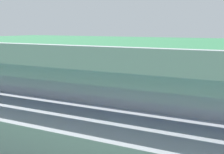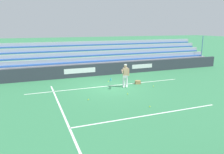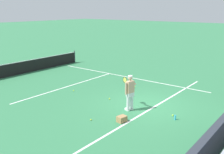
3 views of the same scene
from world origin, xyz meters
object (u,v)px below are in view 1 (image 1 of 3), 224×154
Objects in this scene: tennis_ball_far_left at (104,103)px; tennis_ball_on_baseline at (86,87)px; tennis_ball_by_box at (191,93)px; tennis_player at (114,76)px; tennis_ball_far_right at (139,89)px; ball_box_cardboard at (85,91)px; tennis_ball_stray_back at (154,81)px; water_bottle at (94,102)px; tennis_net at (190,63)px.

tennis_ball_on_baseline is at bearing 135.34° from tennis_ball_far_left.
tennis_ball_on_baseline is (-5.36, -1.21, 0.00)m from tennis_ball_by_box.
tennis_player is 25.98× the size of tennis_ball_far_right.
ball_box_cardboard reaches higher than tennis_ball_far_left.
ball_box_cardboard is 6.06× the size of tennis_ball_stray_back.
tennis_ball_far_right is (1.92, 2.19, -0.10)m from ball_box_cardboard.
ball_box_cardboard is 6.06× the size of tennis_ball_by_box.
tennis_player is at bearing -150.74° from tennis_ball_by_box.
ball_box_cardboard is 2.43m from tennis_ball_far_left.
ball_box_cardboard reaches higher than water_bottle.
tennis_player is 4.40m from tennis_ball_stray_back.
tennis_player reaches higher than tennis_ball_far_left.
tennis_ball_by_box is 2.74m from tennis_ball_far_right.
water_bottle reaches higher than tennis_ball_on_baseline.
water_bottle is at bearing -82.71° from tennis_player.
tennis_player is 25.98× the size of tennis_ball_by_box.
tennis_ball_by_box is 1.00× the size of tennis_ball_far_left.
tennis_ball_by_box and tennis_ball_far_right have the same top height.
tennis_net is at bearing 105.29° from tennis_ball_by_box.
tennis_net is at bearing 84.81° from tennis_ball_stray_back.
tennis_ball_by_box and tennis_ball_stray_back have the same top height.
ball_box_cardboard is 0.04× the size of tennis_net.
tennis_ball_by_box is at bearing -74.71° from tennis_net.
tennis_ball_on_baseline is at bearing 128.85° from water_bottle.
water_bottle is (0.28, -2.22, -0.78)m from tennis_player.
tennis_ball_stray_back is at bearing 139.89° from tennis_ball_by_box.
tennis_ball_far_left is 0.30× the size of water_bottle.
tennis_player reaches higher than tennis_net.
tennis_player is at bearing -95.93° from tennis_ball_stray_back.
tennis_ball_on_baseline is 3.70m from water_bottle.
tennis_ball_on_baseline and tennis_ball_stray_back have the same top height.
tennis_player is 3.91m from tennis_ball_by_box.
tennis_ball_far_right is (-0.02, 3.66, 0.00)m from tennis_ball_far_left.
tennis_ball_stray_back is at bearing 88.58° from water_bottle.
tennis_net reaches higher than tennis_ball_by_box.
tennis_ball_on_baseline and tennis_ball_far_right have the same top height.
ball_box_cardboard is 11.11m from tennis_net.
tennis_ball_far_left is at bearing 39.33° from water_bottle.
tennis_ball_stray_back and tennis_ball_far_right have the same top height.
tennis_ball_stray_back is 0.01× the size of tennis_net.
tennis_ball_by_box and tennis_ball_far_left have the same top height.
ball_box_cardboard is 1.82× the size of water_bottle.
tennis_ball_far_right is at bearing 21.73° from tennis_ball_on_baseline.
tennis_ball_on_baseline is 0.30× the size of water_bottle.
tennis_ball_far_left is 1.00× the size of tennis_ball_stray_back.
ball_box_cardboard is 2.36m from water_bottle.
tennis_net reaches higher than ball_box_cardboard.
tennis_player is 25.98× the size of tennis_ball_on_baseline.
tennis_ball_far_left is (1.93, -1.47, -0.10)m from ball_box_cardboard.
tennis_net is at bearing 87.33° from tennis_ball_far_right.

